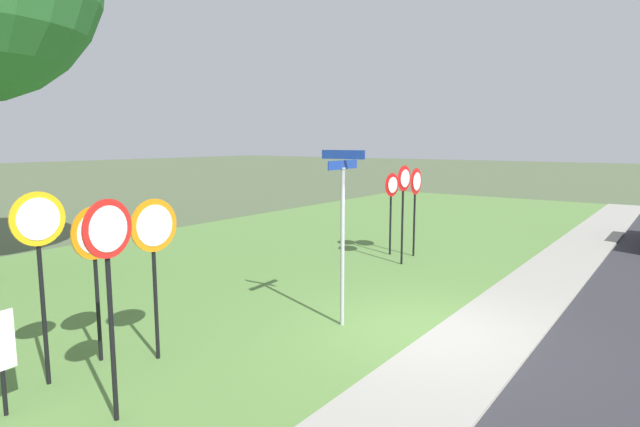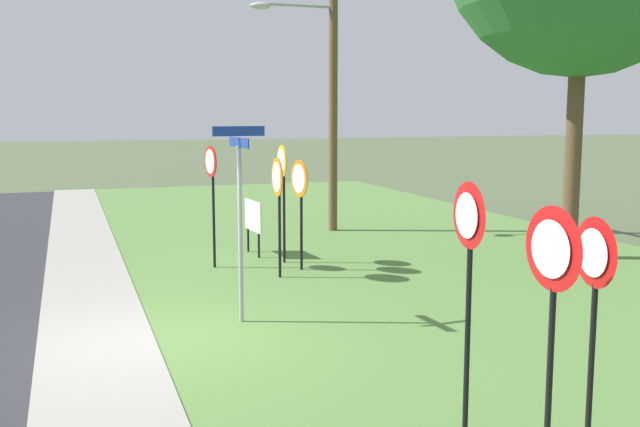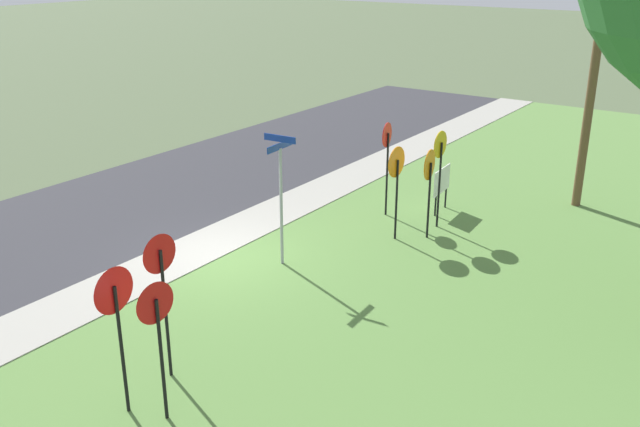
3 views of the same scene
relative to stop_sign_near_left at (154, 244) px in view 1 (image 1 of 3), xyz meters
The scene contains 11 objects.
ground_plane 4.69m from the stop_sign_near_left, 39.76° to the right, with size 160.00×160.00×0.00m, color #4C5B3D.
sidewalk_strip 5.20m from the stop_sign_near_left, 46.98° to the right, with size 44.00×1.60×0.06m, color #99968C.
grass_median 4.96m from the stop_sign_near_left, 43.94° to the left, with size 44.00×12.00×0.04m, color #567F3D.
stop_sign_near_left is the anchor object (origin of this frame).
stop_sign_near_right 1.45m from the stop_sign_near_left, 159.91° to the left, with size 0.69×0.09×2.55m.
stop_sign_far_left 1.71m from the stop_sign_near_left, 142.57° to the right, with size 0.65×0.13×2.56m.
stop_sign_far_center 0.82m from the stop_sign_near_left, 130.69° to the left, with size 0.76×0.13×2.28m.
yield_sign_near_left 8.51m from the stop_sign_near_left, ahead, with size 0.74×0.10×2.46m.
yield_sign_near_right 8.31m from the stop_sign_near_left, ahead, with size 0.66×0.12×2.30m.
yield_sign_far_left 7.44m from the stop_sign_near_left, ahead, with size 0.67×0.11×2.57m.
street_name_post 3.10m from the stop_sign_near_left, 26.75° to the right, with size 0.96×0.82×3.03m.
Camera 1 is at (-7.83, -3.38, 3.21)m, focal length 29.03 mm.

